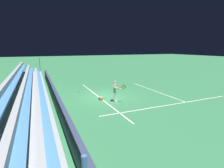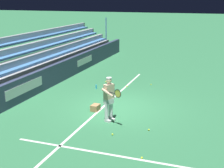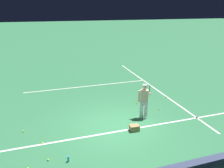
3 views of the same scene
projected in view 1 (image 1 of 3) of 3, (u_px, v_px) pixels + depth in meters
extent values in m
plane|color=#337A4C|center=(105.00, 97.00, 15.75)|extent=(160.00, 160.00, 0.00)
cube|color=white|center=(99.00, 97.00, 15.56)|extent=(12.00, 0.10, 0.01)
cube|color=white|center=(171.00, 105.00, 13.63)|extent=(0.10, 12.00, 0.01)
cube|color=white|center=(155.00, 91.00, 17.90)|extent=(8.22, 0.10, 0.01)
cube|color=#384260|center=(55.00, 96.00, 13.97)|extent=(26.26, 0.24, 1.10)
cube|color=silver|center=(57.00, 97.00, 13.46)|extent=(2.80, 0.01, 0.44)
cube|color=silver|center=(50.00, 82.00, 19.36)|extent=(2.20, 0.01, 0.40)
cube|color=#9EA3A8|center=(30.00, 99.00, 13.26)|extent=(24.95, 2.40, 1.10)
cube|color=#4C89CC|center=(41.00, 90.00, 13.45)|extent=(24.45, 0.40, 0.12)
cube|color=#9EA3A8|center=(37.00, 88.00, 13.31)|extent=(24.95, 0.24, 0.45)
cube|color=#4C89CC|center=(29.00, 85.00, 13.04)|extent=(24.45, 0.40, 0.12)
cube|color=#9EA3A8|center=(25.00, 83.00, 12.90)|extent=(24.95, 0.24, 0.45)
cube|color=#4C89CC|center=(16.00, 80.00, 12.64)|extent=(24.45, 0.40, 0.12)
cube|color=#9EA3A8|center=(11.00, 78.00, 12.50)|extent=(24.95, 0.24, 0.45)
cylinder|color=#4C70B2|center=(40.00, 69.00, 24.36)|extent=(0.08, 0.08, 2.95)
cylinder|color=silver|center=(115.00, 96.00, 14.42)|extent=(0.15, 0.15, 0.88)
cylinder|color=silver|center=(115.00, 97.00, 14.20)|extent=(0.15, 0.15, 0.88)
cube|color=white|center=(115.00, 101.00, 14.50)|extent=(0.22, 0.30, 0.09)
cube|color=white|center=(115.00, 101.00, 14.28)|extent=(0.22, 0.30, 0.09)
cube|color=silver|center=(115.00, 92.00, 14.24)|extent=(0.40, 0.35, 0.20)
cube|color=beige|center=(115.00, 88.00, 14.16)|extent=(0.42, 0.35, 0.58)
sphere|color=beige|center=(115.00, 83.00, 14.07)|extent=(0.21, 0.21, 0.21)
cylinder|color=white|center=(115.00, 81.00, 14.05)|extent=(0.20, 0.20, 0.05)
cylinder|color=beige|center=(115.00, 88.00, 14.41)|extent=(0.09, 0.09, 0.56)
cylinder|color=beige|center=(117.00, 88.00, 13.90)|extent=(0.34, 0.56, 0.24)
cylinder|color=black|center=(120.00, 87.00, 13.88)|extent=(0.16, 0.28, 0.03)
torus|color=black|center=(124.00, 87.00, 13.86)|extent=(0.16, 0.29, 0.31)
cylinder|color=#D6D14C|center=(124.00, 87.00, 13.86)|extent=(0.13, 0.24, 0.27)
cube|color=#A87F51|center=(101.00, 99.00, 14.78)|extent=(0.42, 0.33, 0.26)
sphere|color=#CCE533|center=(98.00, 87.00, 19.44)|extent=(0.07, 0.07, 0.07)
sphere|color=#CCE533|center=(151.00, 107.00, 12.98)|extent=(0.07, 0.07, 0.07)
sphere|color=#CCE533|center=(80.00, 91.00, 17.71)|extent=(0.07, 0.07, 0.07)
sphere|color=#CCE533|center=(128.00, 104.00, 13.55)|extent=(0.07, 0.07, 0.07)
sphere|color=#CCE533|center=(77.00, 90.00, 18.20)|extent=(0.07, 0.07, 0.07)
sphere|color=#CCE533|center=(134.00, 100.00, 14.69)|extent=(0.07, 0.07, 0.07)
sphere|color=#CCE533|center=(90.00, 90.00, 18.30)|extent=(0.07, 0.07, 0.07)
cylinder|color=#33B2E5|center=(79.00, 92.00, 16.98)|extent=(0.07, 0.07, 0.22)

